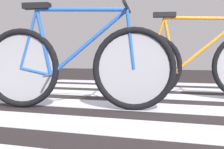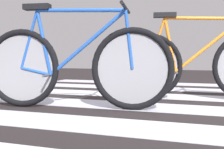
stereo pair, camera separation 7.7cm
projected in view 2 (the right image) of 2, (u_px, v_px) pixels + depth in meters
The scene contains 4 objects.
ground at pixel (185, 105), 2.75m from camera, with size 18.00×14.00×0.02m.
crosswalk_markings at pixel (188, 103), 2.81m from camera, with size 5.37×4.21×0.00m.
bicycle_1_of_2 at pixel (75, 65), 2.48m from camera, with size 1.72×0.53×0.93m.
bicycle_2_of_2 at pixel (197, 64), 2.99m from camera, with size 1.71×0.56×0.93m.
Camera 2 is at (0.18, -2.81, 0.49)m, focal length 44.88 mm.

